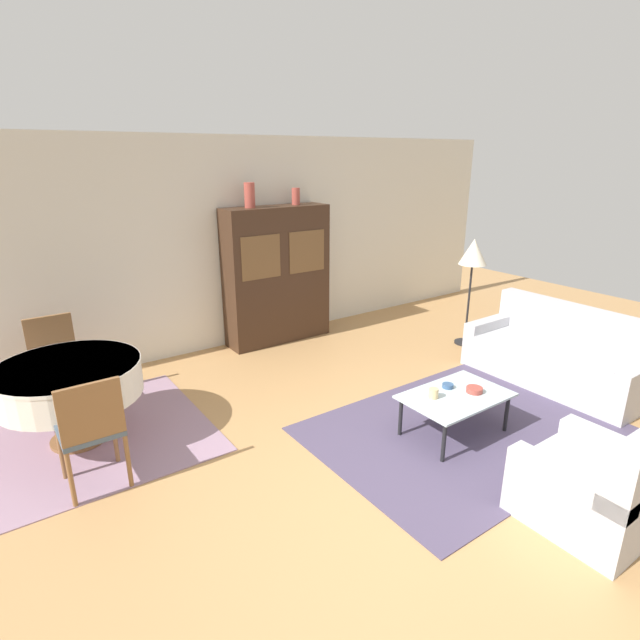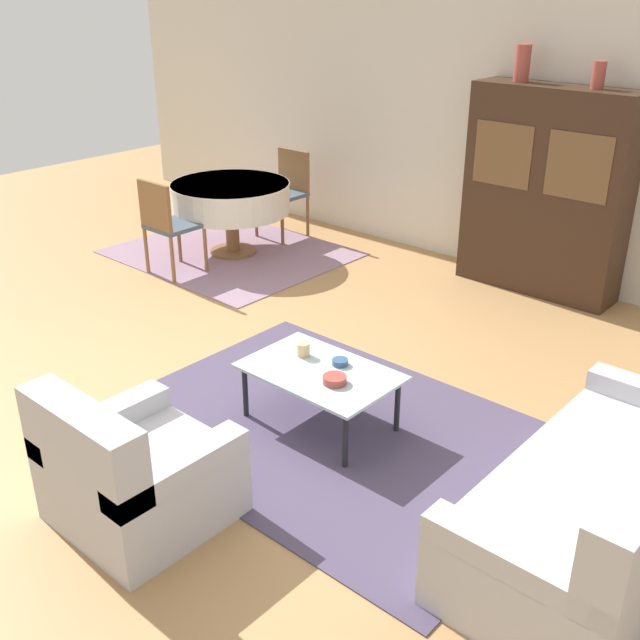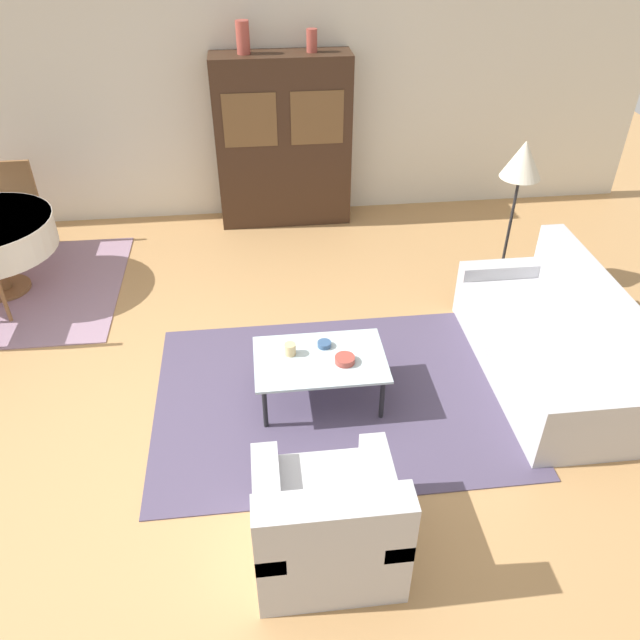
{
  "view_description": "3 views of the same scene",
  "coord_description": "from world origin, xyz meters",
  "px_view_note": "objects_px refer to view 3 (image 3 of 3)",
  "views": [
    {
      "loc": [
        -2.43,
        -2.33,
        2.48
      ],
      "look_at": [
        0.2,
        1.4,
        0.95
      ],
      "focal_mm": 28.0,
      "sensor_mm": 36.0,
      "label": 1
    },
    {
      "loc": [
        3.68,
        -2.83,
        2.68
      ],
      "look_at": [
        0.93,
        0.29,
        0.75
      ],
      "focal_mm": 42.0,
      "sensor_mm": 36.0,
      "label": 2
    },
    {
      "loc": [
        0.52,
        -3.24,
        3.33
      ],
      "look_at": [
        0.93,
        0.29,
        0.75
      ],
      "focal_mm": 35.0,
      "sensor_mm": 36.0,
      "label": 3
    }
  ],
  "objects_px": {
    "armchair": "(327,524)",
    "coffee_table": "(320,362)",
    "dining_chair_far": "(14,202)",
    "vase_tall": "(243,37)",
    "bowl": "(345,360)",
    "couch": "(554,345)",
    "vase_short": "(312,40)",
    "cup": "(290,349)",
    "bowl_small": "(324,344)",
    "display_cabinet": "(283,142)",
    "floor_lamp": "(522,166)"
  },
  "relations": [
    {
      "from": "coffee_table",
      "to": "bowl",
      "type": "height_order",
      "value": "bowl"
    },
    {
      "from": "armchair",
      "to": "vase_short",
      "type": "bearing_deg",
      "value": 85.05
    },
    {
      "from": "display_cabinet",
      "to": "bowl",
      "type": "xyz_separation_m",
      "value": [
        0.22,
        -3.14,
        -0.49
      ]
    },
    {
      "from": "armchair",
      "to": "bowl",
      "type": "relative_size",
      "value": 5.58
    },
    {
      "from": "coffee_table",
      "to": "vase_short",
      "type": "distance_m",
      "value": 3.47
    },
    {
      "from": "couch",
      "to": "dining_chair_far",
      "type": "bearing_deg",
      "value": 61.18
    },
    {
      "from": "armchair",
      "to": "bowl",
      "type": "xyz_separation_m",
      "value": [
        0.29,
        1.29,
        0.13
      ]
    },
    {
      "from": "floor_lamp",
      "to": "bowl",
      "type": "xyz_separation_m",
      "value": [
        -1.78,
        -1.53,
        -0.78
      ]
    },
    {
      "from": "display_cabinet",
      "to": "bowl_small",
      "type": "xyz_separation_m",
      "value": [
        0.1,
        -2.94,
        -0.5
      ]
    },
    {
      "from": "floor_lamp",
      "to": "vase_short",
      "type": "distance_m",
      "value": 2.45
    },
    {
      "from": "coffee_table",
      "to": "bowl",
      "type": "xyz_separation_m",
      "value": [
        0.18,
        -0.06,
        0.06
      ]
    },
    {
      "from": "dining_chair_far",
      "to": "bowl_small",
      "type": "height_order",
      "value": "dining_chair_far"
    },
    {
      "from": "cup",
      "to": "vase_tall",
      "type": "bearing_deg",
      "value": 93.69
    },
    {
      "from": "armchair",
      "to": "cup",
      "type": "bearing_deg",
      "value": 94.05
    },
    {
      "from": "cup",
      "to": "bowl_small",
      "type": "xyz_separation_m",
      "value": [
        0.26,
        0.06,
        -0.03
      ]
    },
    {
      "from": "vase_short",
      "to": "dining_chair_far",
      "type": "bearing_deg",
      "value": -172.82
    },
    {
      "from": "couch",
      "to": "vase_short",
      "type": "relative_size",
      "value": 8.78
    },
    {
      "from": "vase_tall",
      "to": "bowl",
      "type": "bearing_deg",
      "value": -79.49
    },
    {
      "from": "coffee_table",
      "to": "vase_short",
      "type": "height_order",
      "value": "vase_short"
    },
    {
      "from": "bowl",
      "to": "vase_short",
      "type": "bearing_deg",
      "value": 88.25
    },
    {
      "from": "armchair",
      "to": "floor_lamp",
      "type": "bearing_deg",
      "value": 53.76
    },
    {
      "from": "armchair",
      "to": "floor_lamp",
      "type": "distance_m",
      "value": 3.62
    },
    {
      "from": "coffee_table",
      "to": "vase_short",
      "type": "xyz_separation_m",
      "value": [
        0.27,
        3.08,
        1.58
      ]
    },
    {
      "from": "bowl",
      "to": "vase_tall",
      "type": "height_order",
      "value": "vase_tall"
    },
    {
      "from": "coffee_table",
      "to": "bowl_small",
      "type": "xyz_separation_m",
      "value": [
        0.05,
        0.14,
        0.06
      ]
    },
    {
      "from": "armchair",
      "to": "vase_tall",
      "type": "relative_size",
      "value": 2.68
    },
    {
      "from": "coffee_table",
      "to": "cup",
      "type": "bearing_deg",
      "value": 160.43
    },
    {
      "from": "coffee_table",
      "to": "bowl_small",
      "type": "bearing_deg",
      "value": 70.77
    },
    {
      "from": "floor_lamp",
      "to": "vase_tall",
      "type": "relative_size",
      "value": 4.66
    },
    {
      "from": "floor_lamp",
      "to": "vase_tall",
      "type": "bearing_deg",
      "value": 145.67
    },
    {
      "from": "armchair",
      "to": "bowl_small",
      "type": "relative_size",
      "value": 7.97
    },
    {
      "from": "armchair",
      "to": "floor_lamp",
      "type": "relative_size",
      "value": 0.58
    },
    {
      "from": "bowl",
      "to": "vase_short",
      "type": "height_order",
      "value": "vase_short"
    },
    {
      "from": "cup",
      "to": "bowl_small",
      "type": "distance_m",
      "value": 0.27
    },
    {
      "from": "floor_lamp",
      "to": "bowl",
      "type": "distance_m",
      "value": 2.47
    },
    {
      "from": "cup",
      "to": "display_cabinet",
      "type": "bearing_deg",
      "value": 86.81
    },
    {
      "from": "vase_short",
      "to": "bowl",
      "type": "bearing_deg",
      "value": -91.75
    },
    {
      "from": "bowl_small",
      "to": "vase_short",
      "type": "height_order",
      "value": "vase_short"
    },
    {
      "from": "armchair",
      "to": "coffee_table",
      "type": "relative_size",
      "value": 0.85
    },
    {
      "from": "dining_chair_far",
      "to": "floor_lamp",
      "type": "xyz_separation_m",
      "value": [
        4.82,
        -1.22,
        0.66
      ]
    },
    {
      "from": "dining_chair_far",
      "to": "floor_lamp",
      "type": "height_order",
      "value": "floor_lamp"
    },
    {
      "from": "couch",
      "to": "vase_short",
      "type": "height_order",
      "value": "vase_short"
    },
    {
      "from": "armchair",
      "to": "cup",
      "type": "height_order",
      "value": "armchair"
    },
    {
      "from": "cup",
      "to": "vase_tall",
      "type": "height_order",
      "value": "vase_tall"
    },
    {
      "from": "couch",
      "to": "armchair",
      "type": "xyz_separation_m",
      "value": [
        -1.97,
        -1.44,
        0.0
      ]
    },
    {
      "from": "dining_chair_far",
      "to": "vase_tall",
      "type": "distance_m",
      "value": 2.88
    },
    {
      "from": "armchair",
      "to": "coffee_table",
      "type": "height_order",
      "value": "armchair"
    },
    {
      "from": "vase_short",
      "to": "cup",
      "type": "bearing_deg",
      "value": -99.18
    },
    {
      "from": "display_cabinet",
      "to": "vase_short",
      "type": "bearing_deg",
      "value": 0.17
    },
    {
      "from": "dining_chair_far",
      "to": "vase_tall",
      "type": "xyz_separation_m",
      "value": [
        2.46,
        0.4,
        1.44
      ]
    }
  ]
}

